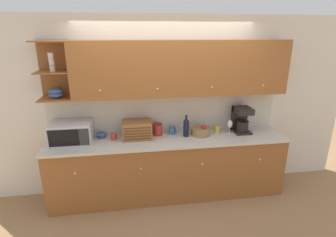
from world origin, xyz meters
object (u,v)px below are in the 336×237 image
bowl_stack_on_counter (101,135)px  bread_box (137,130)px  microwave (71,132)px  fruit_basket (201,131)px  mug_blue_second (217,129)px  wine_bottle (186,127)px  wine_glass (230,124)px  storage_canister (158,129)px  mug (172,130)px  coffee_maker (241,119)px  mug_patterned_third (114,136)px

bowl_stack_on_counter → bread_box: (0.51, -0.10, 0.09)m
bread_box → microwave: bearing=-179.1°
microwave → fruit_basket: size_ratio=1.97×
microwave → mug_blue_second: bearing=1.3°
wine_bottle → bread_box: bearing=176.7°
bowl_stack_on_counter → bread_box: bread_box is taller
wine_glass → microwave: bearing=179.6°
microwave → fruit_basket: microwave is taller
bread_box → storage_canister: bread_box is taller
bowl_stack_on_counter → mug: 1.03m
mug_blue_second → bread_box: bearing=-178.5°
mug → mug_blue_second: bearing=-4.2°
bowl_stack_on_counter → coffee_maker: 2.09m
bread_box → fruit_basket: bread_box is taller
mug → bowl_stack_on_counter: bearing=178.7°
bread_box → bowl_stack_on_counter: bearing=168.6°
mug → wine_bottle: size_ratio=0.34×
bowl_stack_on_counter → mug_patterned_third: (0.18, -0.12, 0.01)m
storage_canister → mug: storage_canister is taller
microwave → wine_bottle: wine_bottle is taller
bowl_stack_on_counter → microwave: bearing=-162.6°
bread_box → mug: bearing=8.9°
fruit_basket → mug_blue_second: fruit_basket is taller
bread_box → mug_blue_second: bearing=1.5°
mug → wine_glass: wine_glass is taller
mug_patterned_third → wine_glass: bearing=-0.6°
mug_patterned_third → wine_bottle: size_ratio=0.30×
bowl_stack_on_counter → storage_canister: 0.82m
mug → wine_glass: size_ratio=0.52×
coffee_maker → bread_box: bearing=-179.4°
mug_patterned_third → storage_canister: storage_canister is taller
mug_patterned_third → wine_bottle: (1.03, -0.03, 0.10)m
storage_canister → coffee_maker: 1.27m
microwave → wine_glass: 2.26m
bread_box → storage_canister: size_ratio=2.34×
mug → fruit_basket: (0.41, -0.11, 0.00)m
wine_bottle → microwave: bearing=179.0°
bread_box → fruit_basket: (0.93, -0.02, -0.07)m
storage_canister → mug: size_ratio=1.60×
storage_canister → wine_bottle: (0.40, -0.11, 0.06)m
fruit_basket → bowl_stack_on_counter: bearing=174.9°
mug → mug_blue_second: 0.68m
wine_bottle → storage_canister: bearing=164.6°
bowl_stack_on_counter → fruit_basket: 1.45m
bread_box → storage_canister: 0.31m
wine_bottle → mug_blue_second: size_ratio=3.21×
coffee_maker → bowl_stack_on_counter: bearing=177.6°
storage_canister → wine_glass: (1.07, -0.10, 0.06)m
wine_bottle → coffee_maker: bearing=3.8°
microwave → wine_bottle: 1.59m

